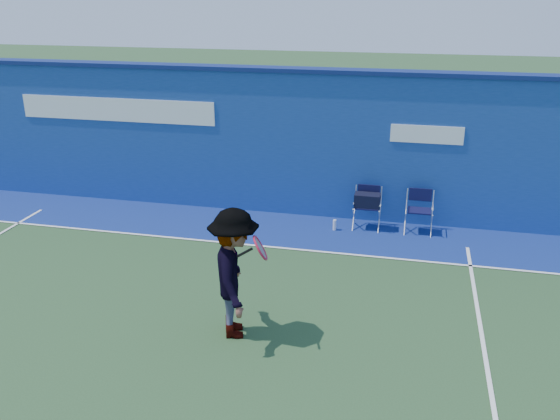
% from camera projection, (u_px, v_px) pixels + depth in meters
% --- Properties ---
extents(ground, '(80.00, 80.00, 0.00)m').
position_uv_depth(ground, '(156.00, 332.00, 8.40)').
color(ground, '#284726').
rests_on(ground, ground).
extents(stadium_wall, '(24.00, 0.50, 3.08)m').
position_uv_depth(stadium_wall, '(252.00, 140.00, 12.61)').
color(stadium_wall, navy).
rests_on(stadium_wall, ground).
extents(out_of_bounds_strip, '(24.00, 1.80, 0.01)m').
position_uv_depth(out_of_bounds_strip, '(239.00, 226.00, 12.14)').
color(out_of_bounds_strip, navy).
rests_on(out_of_bounds_strip, ground).
extents(court_lines, '(24.00, 12.00, 0.01)m').
position_uv_depth(court_lines, '(173.00, 310.00, 8.95)').
color(court_lines, white).
rests_on(court_lines, out_of_bounds_strip).
extents(directors_chair_left, '(0.51, 0.46, 0.86)m').
position_uv_depth(directors_chair_left, '(367.00, 212.00, 11.91)').
color(directors_chair_left, silver).
rests_on(directors_chair_left, ground).
extents(directors_chair_right, '(0.51, 0.46, 0.85)m').
position_uv_depth(directors_chair_right, '(418.00, 220.00, 11.75)').
color(directors_chair_right, silver).
rests_on(directors_chair_right, ground).
extents(water_bottle, '(0.07, 0.07, 0.22)m').
position_uv_depth(water_bottle, '(335.00, 225.00, 11.89)').
color(water_bottle, silver).
rests_on(water_bottle, ground).
extents(tennis_player, '(1.07, 1.36, 1.86)m').
position_uv_depth(tennis_player, '(235.00, 274.00, 8.06)').
color(tennis_player, '#EA4738').
rests_on(tennis_player, ground).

